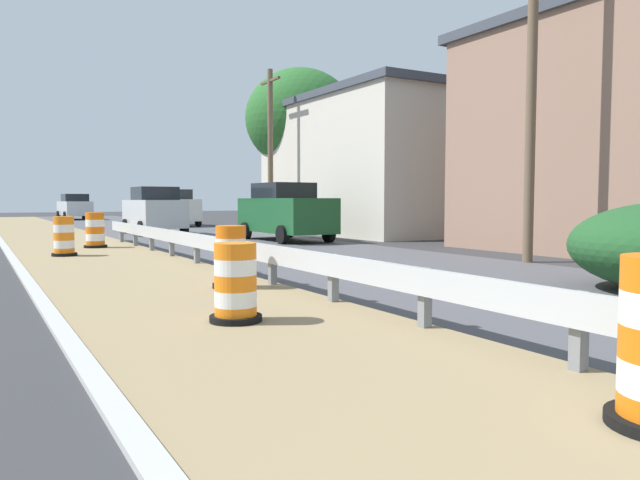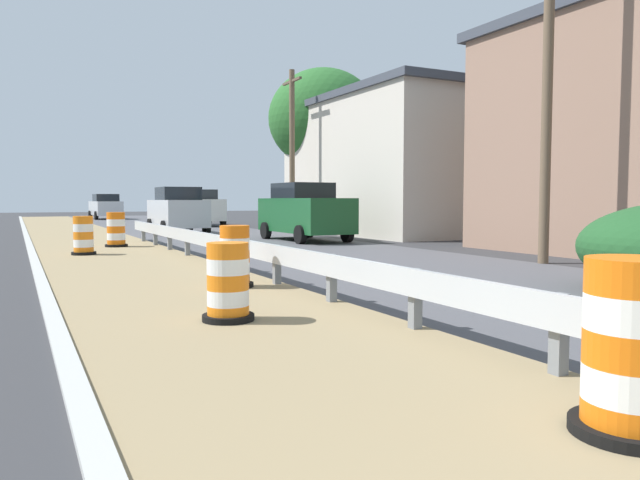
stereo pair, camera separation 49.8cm
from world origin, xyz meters
name	(u,v)px [view 1 (the left image)]	position (x,y,z in m)	size (l,w,h in m)	color
traffic_barrel_close	(236,287)	(0.63, 8.27, 0.43)	(0.64, 0.64, 0.97)	orange
traffic_barrel_mid	(231,260)	(1.64, 10.97, 0.48)	(0.63, 0.63, 1.06)	orange
traffic_barrel_far	(95,232)	(1.17, 21.17, 0.50)	(0.70, 0.70, 1.10)	orange
traffic_barrel_farther	(64,238)	(-0.04, 18.65, 0.47)	(0.65, 0.65, 1.05)	orange
car_lead_near_lane	(154,211)	(4.70, 27.64, 1.02)	(2.01, 4.29, 2.05)	silver
car_trailing_near_lane	(174,208)	(7.87, 35.54, 1.04)	(2.28, 4.87, 2.08)	silver
car_lead_far_lane	(75,207)	(4.59, 50.30, 0.97)	(2.20, 4.58, 1.94)	silver
car_mid_far_lane	(285,212)	(7.79, 21.14, 1.06)	(2.09, 4.63, 2.11)	#195128
roadside_shop_far	(374,165)	(13.63, 23.84, 3.04)	(6.65, 10.78, 6.07)	beige
utility_pole_near	(532,59)	(9.36, 11.37, 4.79)	(0.24, 1.80, 9.27)	brown
utility_pole_mid	(270,149)	(9.33, 25.63, 3.75)	(0.24, 1.80, 7.19)	brown
tree_roadside	(300,119)	(12.26, 28.28, 5.54)	(5.52, 5.52, 8.04)	#4C3D2D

